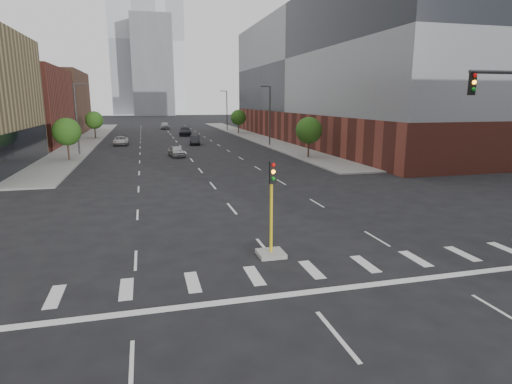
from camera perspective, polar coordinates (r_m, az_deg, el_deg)
name	(u,v)px	position (r m, az deg, el deg)	size (l,w,h in m)	color
ground	(370,375)	(12.43, 14.93, -22.55)	(400.00, 400.00, 0.00)	black
sidewalk_left_far	(89,139)	(83.62, -21.36, 6.60)	(5.00, 92.00, 0.15)	gray
sidewalk_right_far	(250,136)	(85.51, -0.83, 7.53)	(5.00, 92.00, 0.15)	gray
building_left_far_b	(34,102)	(103.18, -27.54, 10.56)	(20.00, 24.00, 13.00)	brown
building_right_main	(352,76)	(77.20, 12.65, 14.87)	(24.00, 70.00, 22.00)	brown
tower_left	(133,42)	(230.49, -16.05, 18.71)	(22.00, 22.00, 70.00)	#B2B7BC
tower_right	(166,43)	(271.22, -11.93, 18.92)	(20.00, 20.00, 80.00)	#B2B7BC
tower_mid	(152,66)	(209.37, -13.67, 15.96)	(18.00, 18.00, 44.00)	slate
median_traffic_signal	(271,236)	(19.48, 2.04, -5.85)	(1.20, 1.20, 4.40)	#999993
streetlight_right_a	(269,113)	(66.50, 1.78, 10.46)	(1.60, 0.22, 9.07)	#2D2D30
streetlight_right_b	(227,109)	(100.55, -3.95, 11.02)	(1.60, 0.22, 9.07)	#2D2D30
streetlight_left	(77,116)	(59.35, -22.75, 9.33)	(1.60, 0.22, 9.07)	#2D2D30
tree_left_near	(67,132)	(54.58, -23.93, 7.36)	(3.20, 3.20, 4.85)	#382619
tree_left_far	(94,120)	(84.29, -20.78, 8.95)	(3.20, 3.20, 4.85)	#382619
tree_right_near	(309,130)	(52.59, 7.06, 8.16)	(3.20, 3.20, 4.85)	#382619
tree_right_far	(238,117)	(90.92, -2.37, 9.90)	(3.20, 3.20, 4.85)	#382619
car_near_left	(176,151)	(54.92, -10.57, 5.37)	(1.61, 3.99, 1.36)	#B3B4B8
car_mid_right	(195,140)	(69.55, -8.15, 6.88)	(1.53, 4.40, 1.45)	black
car_far_left	(121,141)	(71.39, -17.57, 6.53)	(2.22, 4.82, 1.34)	silver
car_deep_right	(185,131)	(87.62, -9.41, 7.99)	(2.38, 5.84, 1.70)	black
car_distant	(165,126)	(108.34, -12.07, 8.66)	(2.02, 5.02, 1.71)	#A5A5AA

